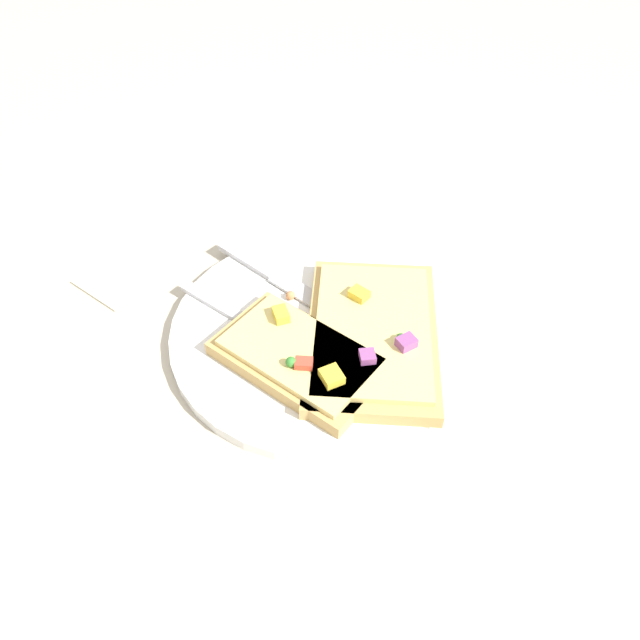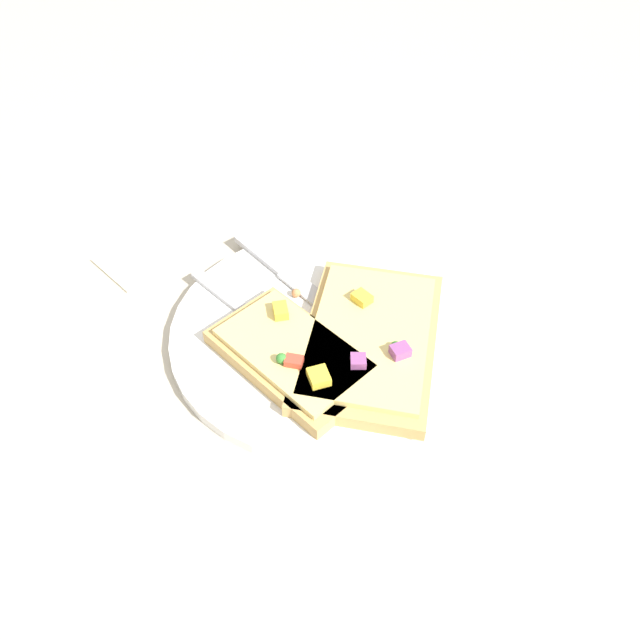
% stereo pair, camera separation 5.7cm
% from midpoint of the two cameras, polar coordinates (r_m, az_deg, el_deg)
% --- Properties ---
extents(ground_plane, '(4.00, 4.00, 0.00)m').
position_cam_midpoint_polar(ground_plane, '(0.62, -2.63, -1.54)').
color(ground_plane, '#BCB29E').
extents(plate, '(0.29, 0.29, 0.01)m').
position_cam_midpoint_polar(plate, '(0.62, -2.65, -1.16)').
color(plate, white).
rests_on(plate, ground).
extents(fork, '(0.03, 0.23, 0.01)m').
position_cam_midpoint_polar(fork, '(0.60, -6.59, -1.94)').
color(fork, '#B7B7BC').
rests_on(fork, plate).
extents(knife, '(0.03, 0.21, 0.01)m').
position_cam_midpoint_polar(knife, '(0.66, -6.14, 3.62)').
color(knife, '#B7B7BC').
rests_on(knife, plate).
extents(pizza_slice_main, '(0.23, 0.21, 0.03)m').
position_cam_midpoint_polar(pizza_slice_main, '(0.59, 2.08, -1.40)').
color(pizza_slice_main, tan).
rests_on(pizza_slice_main, plate).
extents(pizza_slice_corner, '(0.09, 0.16, 0.03)m').
position_cam_midpoint_polar(pizza_slice_corner, '(0.57, -4.71, -3.53)').
color(pizza_slice_corner, tan).
rests_on(pizza_slice_corner, plate).
extents(crumb_scatter, '(0.06, 0.02, 0.01)m').
position_cam_midpoint_polar(crumb_scatter, '(0.62, -6.60, 0.24)').
color(crumb_scatter, tan).
rests_on(crumb_scatter, plate).
extents(napkin, '(0.12, 0.07, 0.01)m').
position_cam_midpoint_polar(napkin, '(0.73, -18.65, 4.65)').
color(napkin, beige).
rests_on(napkin, ground).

